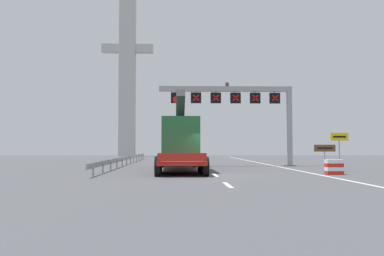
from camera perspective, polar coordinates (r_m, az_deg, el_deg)
ground at (r=24.10m, az=3.17°, el=-6.54°), size 112.00×112.00×0.00m
lane_markings at (r=52.31m, az=0.46°, el=-4.41°), size 0.20×71.18×0.01m
edge_line_right at (r=36.93m, az=11.17°, el=-5.12°), size 0.20×63.00×0.01m
overhead_lane_gantry at (r=36.13m, az=6.85°, el=3.67°), size 11.73×0.90×7.19m
heavy_haul_truck_red at (r=30.61m, az=-1.75°, el=-1.98°), size 3.18×14.10×5.30m
exit_sign_yellow at (r=29.75m, az=19.60°, el=-1.93°), size 1.21×0.15×2.60m
tourist_info_sign_brown at (r=32.48m, az=17.78°, el=-2.95°), size 1.61×0.15×1.82m
crash_barrier_striped at (r=26.16m, az=18.96°, el=-5.11°), size 1.02×0.54×0.90m
guardrail_left at (r=40.35m, az=-8.79°, el=-4.13°), size 0.13×36.21×0.76m
bridge_pylon_distant at (r=74.75m, az=-8.87°, el=8.27°), size 9.00×2.00×30.64m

